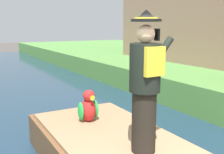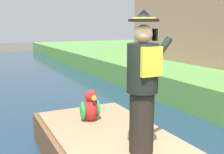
% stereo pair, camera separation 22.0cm
% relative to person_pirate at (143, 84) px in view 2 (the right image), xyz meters
% --- Properties ---
extents(person_pirate, '(0.61, 0.42, 1.85)m').
position_rel_person_pirate_xyz_m(person_pirate, '(0.00, 0.00, 0.00)').
color(person_pirate, black).
rests_on(person_pirate, boat).
extents(parrot_plush, '(0.36, 0.35, 0.57)m').
position_rel_person_pirate_xyz_m(parrot_plush, '(-0.14, 1.44, -0.68)').
color(parrot_plush, red).
rests_on(parrot_plush, boat).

